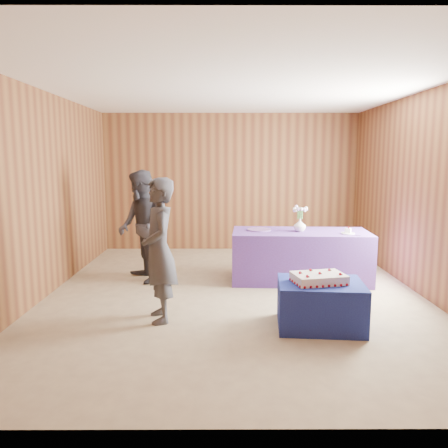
{
  "coord_description": "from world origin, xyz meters",
  "views": [
    {
      "loc": [
        -0.16,
        -5.71,
        1.81
      ],
      "look_at": [
        -0.14,
        0.1,
        0.94
      ],
      "focal_mm": 35.0,
      "sensor_mm": 36.0,
      "label": 1
    }
  ],
  "objects_px": {
    "cake_table": "(320,304)",
    "vase": "(300,225)",
    "guest_left": "(159,250)",
    "serving_table": "(300,256)",
    "sheet_cake": "(319,278)",
    "guest_right": "(142,226)"
  },
  "relations": [
    {
      "from": "vase",
      "to": "guest_left",
      "type": "distance_m",
      "value": 2.45
    },
    {
      "from": "serving_table",
      "to": "guest_right",
      "type": "xyz_separation_m",
      "value": [
        -2.35,
        -0.03,
        0.45
      ]
    },
    {
      "from": "guest_right",
      "to": "guest_left",
      "type": "bearing_deg",
      "value": -10.74
    },
    {
      "from": "sheet_cake",
      "to": "vase",
      "type": "bearing_deg",
      "value": 74.63
    },
    {
      "from": "cake_table",
      "to": "vase",
      "type": "bearing_deg",
      "value": 92.53
    },
    {
      "from": "vase",
      "to": "guest_left",
      "type": "bearing_deg",
      "value": -139.04
    },
    {
      "from": "sheet_cake",
      "to": "guest_right",
      "type": "bearing_deg",
      "value": 128.75
    },
    {
      "from": "cake_table",
      "to": "guest_left",
      "type": "xyz_separation_m",
      "value": [
        -1.76,
        0.21,
        0.56
      ]
    },
    {
      "from": "cake_table",
      "to": "guest_right",
      "type": "height_order",
      "value": "guest_right"
    },
    {
      "from": "cake_table",
      "to": "vase",
      "type": "xyz_separation_m",
      "value": [
        0.08,
        1.82,
        0.59
      ]
    },
    {
      "from": "guest_left",
      "to": "vase",
      "type": "bearing_deg",
      "value": 115.69
    },
    {
      "from": "cake_table",
      "to": "guest_left",
      "type": "relative_size",
      "value": 0.56
    },
    {
      "from": "vase",
      "to": "guest_left",
      "type": "xyz_separation_m",
      "value": [
        -1.85,
        -1.6,
        -0.04
      ]
    },
    {
      "from": "serving_table",
      "to": "guest_right",
      "type": "bearing_deg",
      "value": -175.72
    },
    {
      "from": "serving_table",
      "to": "vase",
      "type": "distance_m",
      "value": 0.47
    },
    {
      "from": "sheet_cake",
      "to": "cake_table",
      "type": "bearing_deg",
      "value": 21.7
    },
    {
      "from": "cake_table",
      "to": "guest_right",
      "type": "xyz_separation_m",
      "value": [
        -2.25,
        1.8,
        0.58
      ]
    },
    {
      "from": "vase",
      "to": "guest_right",
      "type": "bearing_deg",
      "value": -179.65
    },
    {
      "from": "serving_table",
      "to": "vase",
      "type": "relative_size",
      "value": 10.72
    },
    {
      "from": "vase",
      "to": "guest_right",
      "type": "xyz_separation_m",
      "value": [
        -2.33,
        -0.01,
        -0.01
      ]
    },
    {
      "from": "cake_table",
      "to": "vase",
      "type": "distance_m",
      "value": 1.91
    },
    {
      "from": "guest_left",
      "to": "guest_right",
      "type": "distance_m",
      "value": 1.66
    }
  ]
}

